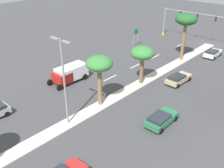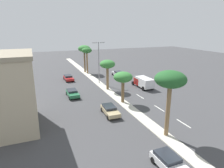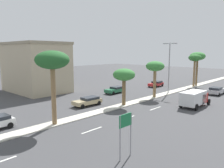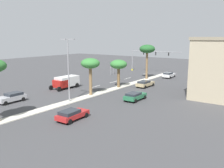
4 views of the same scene
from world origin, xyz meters
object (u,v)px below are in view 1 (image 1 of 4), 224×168
street_lamp_near (64,77)px  sedan_tan_near (178,78)px  directional_road_sign (136,34)px  palm_tree_near (99,65)px  palm_tree_mid (142,54)px  palm_tree_inboard (186,21)px  traffic_signal_gantry (181,20)px  box_truck (69,74)px  sedan_green_right (161,119)px  sedan_white_trailing (213,53)px

street_lamp_near → sedan_tan_near: size_ratio=2.11×
directional_road_sign → palm_tree_near: (-10.80, 21.15, 2.87)m
directional_road_sign → palm_tree_mid: bearing=130.5°
palm_tree_inboard → palm_tree_near: size_ratio=1.28×
traffic_signal_gantry → box_truck: traffic_signal_gantry is taller
sedan_tan_near → sedan_green_right: (-3.77, 10.43, 0.01)m
box_truck → palm_tree_mid: bearing=-140.5°
palm_tree_near → box_truck: bearing=-10.9°
sedan_white_trailing → palm_tree_mid: bearing=79.5°
directional_road_sign → palm_tree_near: size_ratio=0.55×
street_lamp_near → sedan_green_right: (-7.76, -6.90, -5.11)m
street_lamp_near → sedan_green_right: street_lamp_near is taller
street_lamp_near → box_truck: size_ratio=1.63×
sedan_green_right → street_lamp_near: bearing=41.6°
palm_tree_mid → box_truck: size_ratio=0.93×
directional_road_sign → sedan_green_right: directional_road_sign is taller
street_lamp_near → traffic_signal_gantry: bearing=-79.4°
traffic_signal_gantry → sedan_green_right: bearing=115.9°
traffic_signal_gantry → palm_tree_inboard: bearing=120.9°
directional_road_sign → sedan_green_right: (-18.72, 19.52, -1.82)m
palm_tree_mid → palm_tree_near: 8.28m
directional_road_sign → street_lamp_near: (-10.96, 26.43, 3.28)m
palm_tree_mid → sedan_tan_near: 6.72m
palm_tree_inboard → sedan_white_trailing: (-3.50, -5.23, -6.31)m
traffic_signal_gantry → palm_tree_near: size_ratio=2.46×
sedan_white_trailing → sedan_green_right: 24.58m
palm_tree_inboard → palm_tree_mid: bearing=91.1°
directional_road_sign → sedan_tan_near: size_ratio=0.77×
sedan_white_trailing → sedan_tan_near: bearing=92.9°
sedan_tan_near → directional_road_sign: bearing=-31.3°
street_lamp_near → sedan_green_right: size_ratio=2.22×
sedan_green_right → box_truck: size_ratio=0.73×
box_truck → sedan_tan_near: bearing=-139.0°
palm_tree_mid → palm_tree_near: size_ratio=0.87×
palm_tree_inboard → street_lamp_near: street_lamp_near is taller
palm_tree_near → box_truck: size_ratio=1.07×
traffic_signal_gantry → sedan_green_right: traffic_signal_gantry is taller
palm_tree_near → sedan_white_trailing: (-3.47, -25.79, -4.66)m
palm_tree_mid → sedan_white_trailing: (-3.26, -17.55, -3.84)m
palm_tree_mid → sedan_green_right: palm_tree_mid is taller
palm_tree_near → traffic_signal_gantry: bearing=-78.0°
palm_tree_mid → sedan_green_right: (-7.71, 6.61, -3.87)m
sedan_white_trailing → box_truck: 26.82m
palm_tree_inboard → sedan_green_right: bearing=112.8°
sedan_green_right → box_truck: bearing=0.3°
palm_tree_inboard → sedan_tan_near: size_ratio=1.78×
street_lamp_near → sedan_white_trailing: 31.66m
palm_tree_inboard → sedan_tan_near: (-4.18, 8.51, -6.35)m
palm_tree_inboard → palm_tree_mid: size_ratio=1.48×
palm_tree_near → sedan_white_trailing: palm_tree_near is taller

